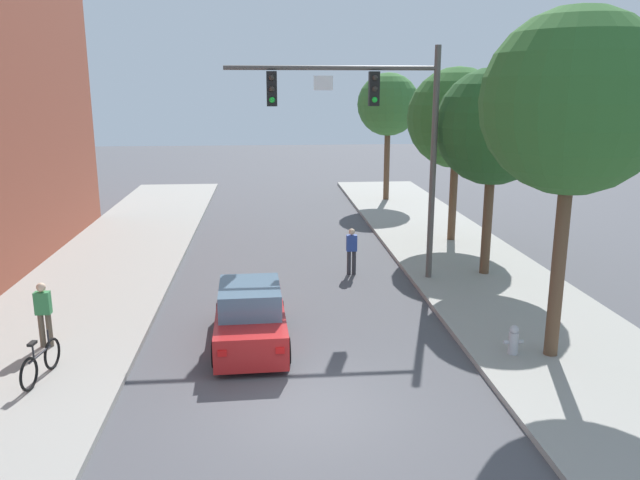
# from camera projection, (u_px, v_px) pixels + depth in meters

# --- Properties ---
(ground_plane) EXTENTS (120.00, 120.00, 0.00)m
(ground_plane) POSITION_uv_depth(u_px,v_px,m) (310.00, 408.00, 12.74)
(ground_plane) COLOR #4C4C51
(sidewalk_right) EXTENTS (5.00, 60.00, 0.15)m
(sidewalk_right) POSITION_uv_depth(u_px,v_px,m) (614.00, 391.00, 13.27)
(sidewalk_right) COLOR #99968E
(sidewalk_right) RESTS_ON ground
(traffic_signal_mast) EXTENTS (6.72, 0.38, 7.50)m
(traffic_signal_mast) POSITION_uv_depth(u_px,v_px,m) (376.00, 121.00, 19.65)
(traffic_signal_mast) COLOR #514C47
(traffic_signal_mast) RESTS_ON sidewalk_right
(car_lead_red) EXTENTS (1.93, 4.29, 1.60)m
(car_lead_red) POSITION_uv_depth(u_px,v_px,m) (250.00, 317.00, 15.78)
(car_lead_red) COLOR #B21E1E
(car_lead_red) RESTS_ON ground
(pedestrian_sidewalk_left_walker) EXTENTS (0.36, 0.22, 1.64)m
(pedestrian_sidewalk_left_walker) POSITION_uv_depth(u_px,v_px,m) (44.00, 311.00, 15.19)
(pedestrian_sidewalk_left_walker) COLOR brown
(pedestrian_sidewalk_left_walker) RESTS_ON sidewalk_left
(pedestrian_crossing_road) EXTENTS (0.36, 0.22, 1.64)m
(pedestrian_crossing_road) POSITION_uv_depth(u_px,v_px,m) (352.00, 249.00, 21.63)
(pedestrian_crossing_road) COLOR #333338
(pedestrian_crossing_road) RESTS_ON ground
(bicycle_leaning) EXTENTS (0.30, 1.76, 0.98)m
(bicycle_leaning) POSITION_uv_depth(u_px,v_px,m) (41.00, 362.00, 13.59)
(bicycle_leaning) COLOR black
(bicycle_leaning) RESTS_ON sidewalk_left
(fire_hydrant) EXTENTS (0.48, 0.24, 0.72)m
(fire_hydrant) POSITION_uv_depth(u_px,v_px,m) (513.00, 340.00, 14.90)
(fire_hydrant) COLOR #B2B2B7
(fire_hydrant) RESTS_ON sidewalk_right
(street_tree_nearest) EXTENTS (4.07, 4.07, 7.94)m
(street_tree_nearest) POSITION_uv_depth(u_px,v_px,m) (574.00, 103.00, 13.55)
(street_tree_nearest) COLOR brown
(street_tree_nearest) RESTS_ON sidewalk_right
(street_tree_second) EXTENTS (3.81, 3.81, 6.88)m
(street_tree_second) POSITION_uv_depth(u_px,v_px,m) (493.00, 127.00, 20.33)
(street_tree_second) COLOR brown
(street_tree_second) RESTS_ON sidewalk_right
(street_tree_third) EXTENTS (4.03, 4.03, 7.04)m
(street_tree_third) POSITION_uv_depth(u_px,v_px,m) (457.00, 118.00, 25.08)
(street_tree_third) COLOR brown
(street_tree_third) RESTS_ON sidewalk_right
(street_tree_farthest) EXTENTS (3.43, 3.43, 7.03)m
(street_tree_farthest) POSITION_uv_depth(u_px,v_px,m) (388.00, 105.00, 34.40)
(street_tree_farthest) COLOR brown
(street_tree_farthest) RESTS_ON sidewalk_right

